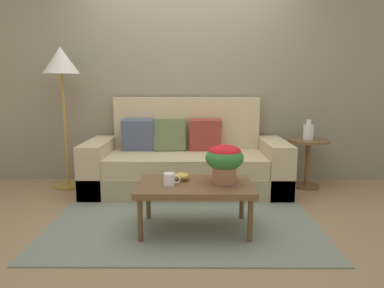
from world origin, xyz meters
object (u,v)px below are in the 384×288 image
at_px(coffee_table, 195,188).
at_px(snack_bowl, 182,176).
at_px(coffee_mug, 170,179).
at_px(couch, 186,163).
at_px(side_table, 308,154).
at_px(table_vase, 308,131).
at_px(floor_lamp, 61,70).
at_px(potted_plant, 224,159).

relative_size(coffee_table, snack_bowl, 7.14).
bearing_deg(coffee_mug, couch, 85.12).
bearing_deg(coffee_table, side_table, 42.38).
distance_m(snack_bowl, table_vase, 1.83).
height_order(coffee_table, snack_bowl, snack_bowl).
distance_m(floor_lamp, potted_plant, 2.24).
bearing_deg(snack_bowl, table_vase, 37.92).
xyz_separation_m(couch, snack_bowl, (-0.01, -1.04, 0.13)).
bearing_deg(snack_bowl, floor_lamp, 141.43).
distance_m(couch, potted_plant, 1.20).
bearing_deg(coffee_table, snack_bowl, 138.91).
relative_size(floor_lamp, snack_bowl, 12.24).
distance_m(side_table, coffee_mug, 1.98).
xyz_separation_m(side_table, floor_lamp, (-2.83, -0.00, 0.97)).
relative_size(couch, floor_lamp, 1.39).
distance_m(couch, snack_bowl, 1.04).
bearing_deg(table_vase, coffee_mug, -140.36).
height_order(couch, coffee_table, couch).
relative_size(couch, table_vase, 9.75).
height_order(side_table, table_vase, table_vase).
xyz_separation_m(couch, potted_plant, (0.34, -1.11, 0.29)).
height_order(potted_plant, table_vase, table_vase).
xyz_separation_m(potted_plant, table_vase, (1.08, 1.19, 0.06)).
bearing_deg(side_table, coffee_mug, -140.58).
bearing_deg(side_table, coffee_table, -137.62).
height_order(side_table, coffee_mug, side_table).
height_order(coffee_mug, table_vase, table_vase).
distance_m(couch, floor_lamp, 1.75).
height_order(couch, side_table, couch).
height_order(floor_lamp, table_vase, floor_lamp).
xyz_separation_m(couch, floor_lamp, (-1.40, 0.07, 1.05)).
distance_m(floor_lamp, snack_bowl, 2.00).
distance_m(floor_lamp, coffee_mug, 2.02).
bearing_deg(floor_lamp, potted_plant, -34.28).
bearing_deg(snack_bowl, coffee_mug, -122.06).
bearing_deg(table_vase, coffee_table, -137.37).
xyz_separation_m(floor_lamp, coffee_mug, (1.30, -1.26, -0.91)).
height_order(coffee_table, floor_lamp, floor_lamp).
height_order(couch, floor_lamp, floor_lamp).
distance_m(side_table, potted_plant, 1.63).
distance_m(side_table, snack_bowl, 1.82).
xyz_separation_m(floor_lamp, snack_bowl, (1.39, -1.11, -0.92)).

